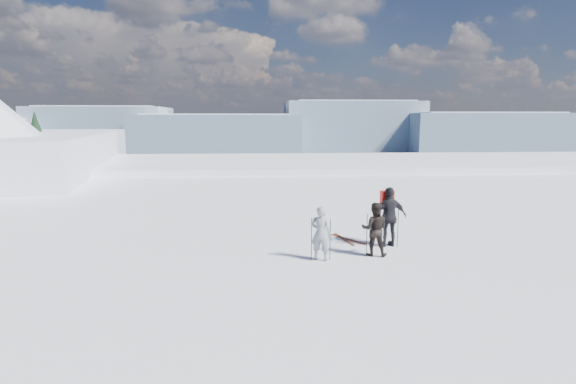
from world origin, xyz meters
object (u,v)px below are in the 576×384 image
Objects in this scene: skier_dark at (374,229)px; skis_loose at (346,239)px; skier_grey at (321,233)px; skier_pack at (389,217)px.

skier_dark is 2.10m from skis_loose.
skier_pack is (2.50, 1.35, 0.17)m from skier_grey.
skis_loose is at bearing -60.58° from skier_dark.
skis_loose is (1.24, 2.23, -0.82)m from skier_grey.
skier_dark is 1.26m from skier_pack.
skier_pack is 1.83m from skis_loose.
skier_grey reaches higher than skis_loose.
skier_grey is 1.77m from skier_dark.
skier_pack is 1.19× the size of skis_loose.
skier_pack is (0.77, 0.99, 0.16)m from skier_dark.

